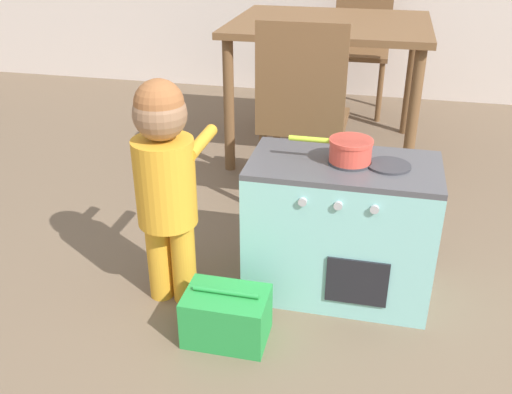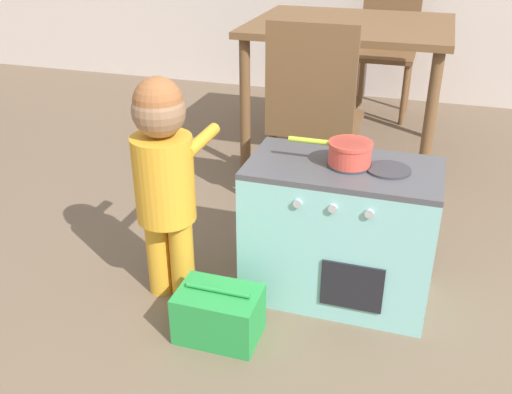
{
  "view_description": "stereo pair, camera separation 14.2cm",
  "coord_description": "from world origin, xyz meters",
  "px_view_note": "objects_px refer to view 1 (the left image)",
  "views": [
    {
      "loc": [
        0.0,
        -0.96,
        1.29
      ],
      "look_at": [
        -0.39,
        0.77,
        0.39
      ],
      "focal_mm": 40.0,
      "sensor_mm": 36.0,
      "label": 1
    },
    {
      "loc": [
        0.14,
        -0.92,
        1.29
      ],
      "look_at": [
        -0.39,
        0.77,
        0.39
      ],
      "focal_mm": 40.0,
      "sensor_mm": 36.0,
      "label": 2
    }
  ],
  "objects_px": {
    "dining_table": "(329,39)",
    "toy_pot": "(348,149)",
    "dining_chair_near": "(302,114)",
    "dining_chair_far": "(360,43)",
    "play_kitchen": "(339,228)",
    "toy_basket": "(225,316)",
    "child_figure": "(164,171)"
  },
  "relations": [
    {
      "from": "play_kitchen",
      "to": "toy_basket",
      "type": "bearing_deg",
      "value": -132.01
    },
    {
      "from": "child_figure",
      "to": "dining_chair_near",
      "type": "bearing_deg",
      "value": 67.18
    },
    {
      "from": "toy_basket",
      "to": "toy_pot",
      "type": "bearing_deg",
      "value": 46.96
    },
    {
      "from": "play_kitchen",
      "to": "child_figure",
      "type": "height_order",
      "value": "child_figure"
    },
    {
      "from": "dining_chair_far",
      "to": "child_figure",
      "type": "bearing_deg",
      "value": 78.19
    },
    {
      "from": "dining_table",
      "to": "dining_chair_far",
      "type": "distance_m",
      "value": 0.84
    },
    {
      "from": "toy_basket",
      "to": "dining_chair_far",
      "type": "bearing_deg",
      "value": 84.51
    },
    {
      "from": "play_kitchen",
      "to": "dining_table",
      "type": "bearing_deg",
      "value": 98.75
    },
    {
      "from": "dining_chair_far",
      "to": "dining_table",
      "type": "bearing_deg",
      "value": 80.89
    },
    {
      "from": "play_kitchen",
      "to": "toy_pot",
      "type": "height_order",
      "value": "toy_pot"
    },
    {
      "from": "dining_chair_far",
      "to": "toy_pot",
      "type": "bearing_deg",
      "value": 92.44
    },
    {
      "from": "toy_pot",
      "to": "dining_chair_far",
      "type": "distance_m",
      "value": 2.19
    },
    {
      "from": "toy_basket",
      "to": "dining_table",
      "type": "bearing_deg",
      "value": 86.22
    },
    {
      "from": "toy_pot",
      "to": "dining_chair_near",
      "type": "relative_size",
      "value": 0.32
    },
    {
      "from": "play_kitchen",
      "to": "toy_basket",
      "type": "xyz_separation_m",
      "value": [
        -0.33,
        -0.36,
        -0.17
      ]
    },
    {
      "from": "toy_pot",
      "to": "dining_chair_near",
      "type": "bearing_deg",
      "value": 111.97
    },
    {
      "from": "dining_chair_far",
      "to": "play_kitchen",
      "type": "bearing_deg",
      "value": 92.12
    },
    {
      "from": "play_kitchen",
      "to": "child_figure",
      "type": "relative_size",
      "value": 0.79
    },
    {
      "from": "toy_pot",
      "to": "child_figure",
      "type": "relative_size",
      "value": 0.35
    },
    {
      "from": "play_kitchen",
      "to": "toy_basket",
      "type": "distance_m",
      "value": 0.52
    },
    {
      "from": "play_kitchen",
      "to": "dining_chair_near",
      "type": "relative_size",
      "value": 0.74
    },
    {
      "from": "dining_chair_near",
      "to": "dining_chair_far",
      "type": "xyz_separation_m",
      "value": [
        0.16,
        1.56,
        0.0
      ]
    },
    {
      "from": "child_figure",
      "to": "dining_chair_far",
      "type": "height_order",
      "value": "dining_chair_far"
    },
    {
      "from": "toy_pot",
      "to": "dining_chair_near",
      "type": "distance_m",
      "value": 0.67
    },
    {
      "from": "toy_basket",
      "to": "dining_chair_near",
      "type": "xyz_separation_m",
      "value": [
        0.09,
        0.98,
        0.38
      ]
    },
    {
      "from": "play_kitchen",
      "to": "dining_chair_near",
      "type": "height_order",
      "value": "dining_chair_near"
    },
    {
      "from": "play_kitchen",
      "to": "dining_chair_far",
      "type": "bearing_deg",
      "value": 92.12
    },
    {
      "from": "dining_table",
      "to": "dining_chair_near",
      "type": "xyz_separation_m",
      "value": [
        -0.03,
        -0.75,
        -0.18
      ]
    },
    {
      "from": "play_kitchen",
      "to": "toy_pot",
      "type": "relative_size",
      "value": 2.29
    },
    {
      "from": "toy_basket",
      "to": "play_kitchen",
      "type": "bearing_deg",
      "value": 47.99
    },
    {
      "from": "child_figure",
      "to": "dining_chair_near",
      "type": "distance_m",
      "value": 0.87
    },
    {
      "from": "dining_table",
      "to": "toy_pot",
      "type": "bearing_deg",
      "value": -80.74
    }
  ]
}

